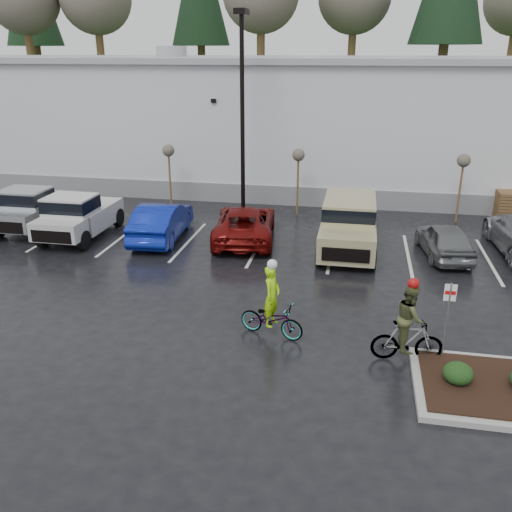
% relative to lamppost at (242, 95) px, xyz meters
% --- Properties ---
extents(ground, '(120.00, 120.00, 0.00)m').
position_rel_lamppost_xyz_m(ground, '(4.00, -12.00, -5.69)').
color(ground, black).
rests_on(ground, ground).
extents(warehouse, '(60.50, 15.50, 7.20)m').
position_rel_lamppost_xyz_m(warehouse, '(4.00, 9.99, -2.04)').
color(warehouse, silver).
rests_on(warehouse, ground).
extents(wooded_ridge, '(80.00, 25.00, 6.00)m').
position_rel_lamppost_xyz_m(wooded_ridge, '(4.00, 33.00, -2.69)').
color(wooded_ridge, '#213F1A').
rests_on(wooded_ridge, ground).
extents(lamppost, '(0.50, 1.00, 9.22)m').
position_rel_lamppost_xyz_m(lamppost, '(0.00, 0.00, 0.00)').
color(lamppost, black).
rests_on(lamppost, ground).
extents(sapling_west, '(0.60, 0.60, 3.20)m').
position_rel_lamppost_xyz_m(sapling_west, '(-4.00, 1.00, -2.96)').
color(sapling_west, '#513220').
rests_on(sapling_west, ground).
extents(sapling_mid, '(0.60, 0.60, 3.20)m').
position_rel_lamppost_xyz_m(sapling_mid, '(2.50, 1.00, -2.96)').
color(sapling_mid, '#513220').
rests_on(sapling_mid, ground).
extents(sapling_east, '(0.60, 0.60, 3.20)m').
position_rel_lamppost_xyz_m(sapling_east, '(10.00, 1.00, -2.96)').
color(sapling_east, '#513220').
rests_on(sapling_east, ground).
extents(pallet_stack_a, '(1.20, 1.20, 1.35)m').
position_rel_lamppost_xyz_m(pallet_stack_a, '(12.50, 2.00, -5.01)').
color(pallet_stack_a, '#513220').
rests_on(pallet_stack_a, ground).
extents(shrub_a, '(0.70, 0.70, 0.52)m').
position_rel_lamppost_xyz_m(shrub_a, '(8.00, -13.00, -5.27)').
color(shrub_a, '#133613').
rests_on(shrub_a, curb_island).
extents(fire_lane_sign, '(0.30, 0.05, 2.20)m').
position_rel_lamppost_xyz_m(fire_lane_sign, '(7.80, -11.80, -4.28)').
color(fire_lane_sign, gray).
rests_on(fire_lane_sign, ground).
extents(pickup_silver, '(2.10, 5.20, 1.96)m').
position_rel_lamppost_xyz_m(pickup_silver, '(-8.80, -3.23, -4.71)').
color(pickup_silver, '#B1B5B9').
rests_on(pickup_silver, ground).
extents(pickup_white, '(2.10, 5.20, 1.96)m').
position_rel_lamppost_xyz_m(pickup_white, '(-6.25, -3.97, -4.71)').
color(pickup_white, beige).
rests_on(pickup_white, ground).
extents(car_blue, '(2.01, 4.87, 1.57)m').
position_rel_lamppost_xyz_m(car_blue, '(-2.72, -3.83, -4.90)').
color(car_blue, '#0D1F96').
rests_on(car_blue, ground).
extents(car_red, '(3.07, 5.48, 1.45)m').
position_rel_lamppost_xyz_m(car_red, '(0.79, -3.31, -4.96)').
color(car_red, '#670B09').
rests_on(car_red, ground).
extents(suv_tan, '(2.20, 5.10, 2.06)m').
position_rel_lamppost_xyz_m(suv_tan, '(5.11, -3.90, -4.66)').
color(suv_tan, tan).
rests_on(suv_tan, ground).
extents(car_grey, '(2.10, 4.10, 1.34)m').
position_rel_lamppost_xyz_m(car_grey, '(8.83, -3.78, -5.02)').
color(car_grey, slate).
rests_on(car_grey, ground).
extents(cyclist_hivis, '(2.01, 1.15, 2.30)m').
position_rel_lamppost_xyz_m(cyclist_hivis, '(3.24, -11.29, -4.97)').
color(cyclist_hivis, '#3F3F44').
rests_on(cyclist_hivis, ground).
extents(cyclist_olive, '(1.83, 0.90, 2.31)m').
position_rel_lamppost_xyz_m(cyclist_olive, '(6.89, -11.91, -4.84)').
color(cyclist_olive, '#3F3F44').
rests_on(cyclist_olive, ground).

